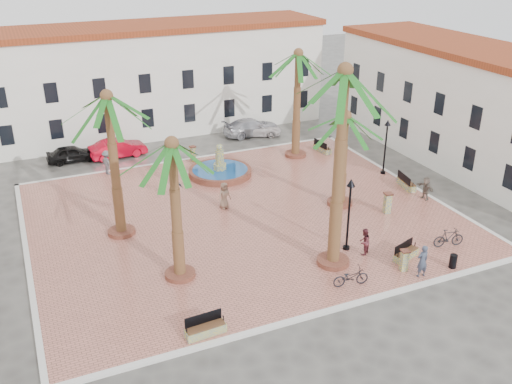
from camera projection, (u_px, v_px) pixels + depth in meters
ground at (242, 217)px, 36.65m from camera, size 120.00×120.00×0.00m
plaza at (242, 216)px, 36.62m from camera, size 26.00×22.00×0.15m
kerb_n at (190, 159)px, 45.78m from camera, size 26.30×0.30×0.16m
kerb_s at (329, 311)px, 27.46m from camera, size 26.30×0.30×0.16m
kerb_e at (407, 183)px, 41.39m from camera, size 0.30×22.30×0.16m
kerb_w at (27, 259)px, 31.85m from camera, size 0.30×22.30×0.16m
building_north at (157, 78)px, 51.32m from camera, size 30.40×7.40×9.50m
building_east at (471, 106)px, 43.77m from camera, size 7.40×26.40×9.00m
fountain at (220, 171)px, 42.54m from camera, size 4.70×4.70×2.43m
palm_nw at (108, 112)px, 31.25m from camera, size 5.31×5.31×8.84m
palm_sw at (173, 160)px, 27.40m from camera, size 5.27×5.27×7.79m
palm_s at (344, 92)px, 27.32m from camera, size 5.80×5.80×11.02m
palm_e at (345, 129)px, 35.91m from camera, size 5.50×5.50×6.49m
palm_ne at (298, 66)px, 43.30m from camera, size 5.62×5.62×8.64m
bench_s at (205, 329)px, 25.64m from camera, size 1.91×0.69×0.99m
bench_se at (406, 254)px, 31.68m from camera, size 1.83×1.08×0.93m
bench_e at (406, 184)px, 40.47m from camera, size 0.91×1.99×1.01m
bench_ne at (322, 148)px, 47.08m from camera, size 0.76×1.88×0.96m
lamppost_s at (350, 202)px, 31.46m from camera, size 0.48×0.48×4.37m
lamppost_e at (386, 138)px, 41.75m from camera, size 0.46×0.46×4.19m
bollard_se at (404, 260)px, 30.36m from camera, size 0.52×0.52×1.24m
bollard_n at (193, 153)px, 45.03m from camera, size 0.54×0.54×1.23m
bollard_e at (387, 203)px, 36.59m from camera, size 0.58×0.58×1.41m
litter_bin at (453, 261)px, 30.72m from camera, size 0.40×0.40×0.78m
cyclist_a at (422, 261)px, 29.72m from camera, size 0.68×0.45×1.85m
bicycle_a at (351, 277)px, 29.12m from camera, size 1.99×0.96×1.00m
cyclist_b at (364, 242)px, 31.86m from camera, size 0.97×0.92×1.57m
bicycle_b at (449, 238)px, 32.74m from camera, size 1.93×0.90×1.12m
pedestrian_fountain_a at (224, 196)px, 37.18m from camera, size 1.00×0.78×1.80m
pedestrian_fountain_b at (176, 189)px, 38.47m from camera, size 0.93×0.43×1.55m
pedestrian_north at (107, 162)px, 42.46m from camera, size 1.12×1.37×1.84m
pedestrian_east at (426, 188)px, 38.48m from camera, size 0.64×1.54×1.62m
car_black at (72, 154)px, 45.29m from camera, size 3.92×1.62×1.33m
car_red at (118, 148)px, 46.15m from camera, size 4.69×1.99×1.50m
car_silver at (252, 127)px, 51.23m from camera, size 5.29×2.41×1.50m
car_white at (257, 129)px, 51.22m from camera, size 4.81×3.50×1.22m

